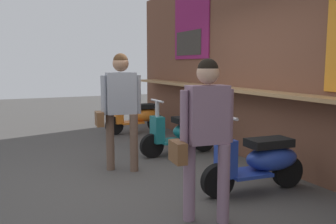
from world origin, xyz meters
name	(u,v)px	position (x,y,z in m)	size (l,w,h in m)	color
ground_plane	(145,178)	(0.00, 0.00, 0.00)	(26.15, 26.15, 0.00)	#474442
market_stall_facade	(266,61)	(0.00, 2.02, 1.60)	(9.34, 0.61, 3.20)	brown
scooter_orange	(139,116)	(-3.14, 1.08, 0.39)	(0.46, 1.40, 0.97)	orange
scooter_teal	(183,132)	(-0.97, 1.08, 0.39)	(0.46, 1.40, 0.97)	#197075
scooter_blue	(260,160)	(1.07, 1.08, 0.39)	(0.49, 1.40, 0.97)	#233D9E
shopper_with_handbag	(206,125)	(1.51, 0.04, 0.96)	(0.31, 0.65, 1.60)	gray
shopper_browsing	(120,100)	(-0.49, -0.18, 1.04)	(0.33, 0.67, 1.70)	brown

